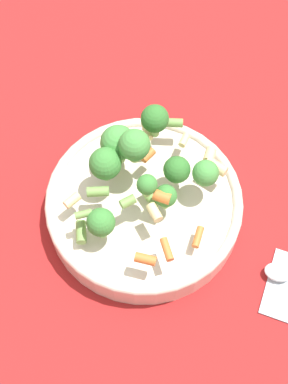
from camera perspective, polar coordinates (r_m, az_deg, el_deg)
ground_plane at (r=0.75m, az=0.00°, el=-2.20°), size 3.00×3.00×0.00m
bowl at (r=0.73m, az=0.00°, el=-1.34°), size 0.27×0.27×0.05m
pasta_salad at (r=0.69m, az=-0.54°, el=3.02°), size 0.21×0.22×0.09m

